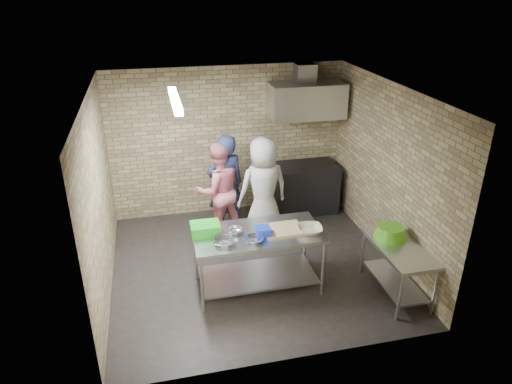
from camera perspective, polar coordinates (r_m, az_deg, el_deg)
floor at (r=7.34m, az=-0.41°, el=-8.89°), size 4.20×4.20×0.00m
ceiling at (r=6.25m, az=-0.49°, el=12.13°), size 4.20×4.20×0.00m
back_wall at (r=8.51m, az=-3.42°, el=6.14°), size 4.20×0.06×2.70m
front_wall at (r=4.99m, az=4.66°, el=-8.43°), size 4.20×0.06×2.70m
left_wall at (r=6.60m, az=-18.55°, el=-0.96°), size 0.06×4.00×2.70m
right_wall at (r=7.39m, az=15.65°, el=2.25°), size 0.06×4.00×2.70m
prep_table at (r=6.66m, az=0.19°, el=-8.23°), size 1.77×0.88×0.88m
side_counter at (r=6.86m, az=16.72°, el=-9.01°), size 0.60×1.20×0.75m
stove at (r=8.84m, az=5.77°, el=0.51°), size 1.20×0.70×0.90m
range_hood at (r=8.35m, az=6.15°, el=11.02°), size 1.30×0.60×0.60m
hood_duct at (r=8.39m, az=5.96°, el=14.25°), size 0.35×0.30×0.30m
wall_shelf at (r=8.66m, az=7.60°, el=10.24°), size 0.80×0.20×0.04m
fluorescent_fixture at (r=6.13m, az=-9.81°, el=10.94°), size 0.10×1.25×0.08m
green_crate at (r=6.39m, az=-6.19°, el=-4.49°), size 0.39×0.29×0.16m
blue_tub at (r=6.32m, az=0.84°, el=-4.83°), size 0.20×0.20×0.13m
cutting_board at (r=6.49m, az=3.25°, el=-4.56°), size 0.54×0.41×0.03m
mixing_bowl_a at (r=6.16m, az=-3.93°, el=-6.08°), size 0.31×0.31×0.07m
mixing_bowl_b at (r=6.40m, az=-2.53°, el=-4.76°), size 0.24×0.24×0.07m
mixing_bowl_c at (r=6.21m, az=-0.24°, el=-5.78°), size 0.29×0.29×0.06m
ceramic_bowl at (r=6.46m, az=6.57°, el=-4.53°), size 0.38×0.38×0.08m
green_basin at (r=6.80m, az=16.05°, el=-4.69°), size 0.46×0.46×0.17m
bottle_red at (r=8.55m, az=6.04°, el=10.89°), size 0.07×0.07×0.18m
bottle_green at (r=8.69m, az=8.58°, el=10.87°), size 0.06×0.06×0.15m
man_navy at (r=7.83m, az=-3.72°, el=0.77°), size 0.74×0.58×1.78m
woman_pink at (r=7.80m, az=-4.61°, el=0.21°), size 0.93×0.80×1.67m
woman_white at (r=7.74m, az=0.88°, el=0.44°), size 0.93×0.68×1.76m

